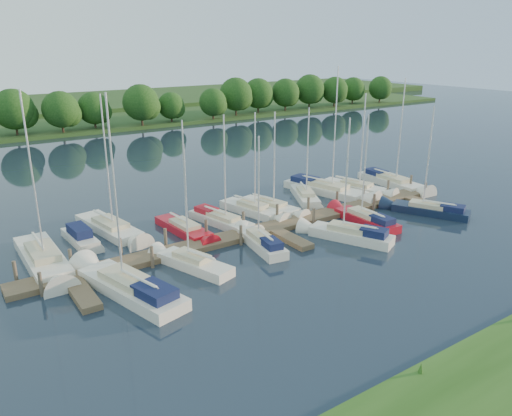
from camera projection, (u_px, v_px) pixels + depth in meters
ground at (336, 265)px, 34.80m from camera, size 260.00×260.00×0.00m
dock at (274, 231)px, 40.48m from camera, size 40.00×6.00×0.40m
mooring_pilings at (266, 222)px, 41.24m from camera, size 38.24×2.84×2.00m
far_shore at (63, 122)px, 93.64m from camera, size 180.00×30.00×0.60m
distant_hill at (35, 106)px, 113.16m from camera, size 220.00×40.00×1.40m
treeline at (61, 110)px, 80.76m from camera, size 146.40×9.42×8.31m
sailboat_n_0 at (44, 262)px, 34.58m from camera, size 2.37×9.79×12.51m
motorboat at (81, 239)px, 38.45m from camera, size 1.82×5.40×1.64m
sailboat_n_2 at (112, 230)px, 40.52m from camera, size 3.43×9.25×11.51m
sailboat_n_3 at (186, 230)px, 40.41m from camera, size 2.28×7.56×9.53m
sailboat_n_4 at (223, 221)px, 42.23m from camera, size 3.12×7.68×9.67m
sailboat_n_5 at (253, 211)px, 44.87m from camera, size 3.09×7.43×9.52m
sailboat_n_6 at (272, 208)px, 45.75m from camera, size 3.14×7.42×9.37m
sailboat_n_7 at (306, 197)px, 48.81m from camera, size 4.41×7.10×9.39m
sailboat_n_8 at (328, 191)px, 50.80m from camera, size 4.60×10.45×13.06m
sailboat_n_9 at (357, 189)px, 51.69m from camera, size 3.75×8.22×10.35m
sailboat_n_10 at (393, 183)px, 53.68m from camera, size 2.55×9.32×11.71m
sailboat_s_0 at (128, 288)px, 30.84m from camera, size 4.40×10.04×12.62m
sailboat_s_1 at (192, 264)px, 34.26m from camera, size 3.42×6.93×9.00m
sailboat_s_2 at (261, 243)px, 37.67m from camera, size 2.44×6.81×8.81m
sailboat_s_3 at (348, 236)px, 39.09m from camera, size 4.48×7.47×9.96m
sailboat_s_4 at (365, 220)px, 42.63m from camera, size 1.95×7.44×9.56m
sailboat_s_5 at (427, 210)px, 44.92m from camera, size 4.72×7.57×9.96m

